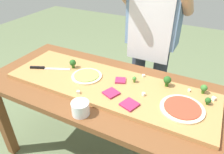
# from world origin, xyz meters

# --- Properties ---
(prep_table) EXTENTS (1.83, 0.75, 0.77)m
(prep_table) POSITION_xyz_m (0.00, 0.00, 0.67)
(prep_table) COLOR brown
(prep_table) RESTS_ON ground
(cutting_board) EXTENTS (1.42, 0.45, 0.03)m
(cutting_board) POSITION_xyz_m (-0.04, 0.00, 0.79)
(cutting_board) COLOR #B27F47
(cutting_board) RESTS_ON prep_table
(chefs_knife) EXTENTS (0.29, 0.14, 0.02)m
(chefs_knife) POSITION_xyz_m (-0.57, -0.04, 0.80)
(chefs_knife) COLOR #B7BABF
(chefs_knife) RESTS_ON cutting_board
(pizza_whole_pesto_green) EXTENTS (0.22, 0.22, 0.02)m
(pizza_whole_pesto_green) POSITION_xyz_m (-0.22, 0.01, 0.81)
(pizza_whole_pesto_green) COLOR beige
(pizza_whole_pesto_green) RESTS_ON cutting_board
(pizza_whole_tomato_red) EXTENTS (0.25, 0.25, 0.02)m
(pizza_whole_tomato_red) POSITION_xyz_m (0.45, -0.03, 0.81)
(pizza_whole_tomato_red) COLOR beige
(pizza_whole_tomato_red) RESTS_ON cutting_board
(pizza_slice_near_right) EXTENTS (0.09, 0.09, 0.01)m
(pizza_slice_near_right) POSITION_xyz_m (0.02, 0.07, 0.80)
(pizza_slice_near_right) COLOR #9E234C
(pizza_slice_near_right) RESTS_ON cutting_board
(pizza_slice_far_right) EXTENTS (0.11, 0.11, 0.01)m
(pizza_slice_far_right) POSITION_xyz_m (0.17, -0.14, 0.80)
(pizza_slice_far_right) COLOR #9E234C
(pizza_slice_far_right) RESTS_ON cutting_board
(pizza_slice_center) EXTENTS (0.11, 0.11, 0.01)m
(pizza_slice_center) POSITION_xyz_m (0.03, -0.09, 0.80)
(pizza_slice_center) COLOR #9E234C
(pizza_slice_center) RESTS_ON cutting_board
(broccoli_floret_back_left) EXTENTS (0.05, 0.05, 0.07)m
(broccoli_floret_back_left) POSITION_xyz_m (-0.38, 0.07, 0.84)
(broccoli_floret_back_left) COLOR #2C5915
(broccoli_floret_back_left) RESTS_ON cutting_board
(broccoli_floret_center_right) EXTENTS (0.05, 0.05, 0.07)m
(broccoli_floret_center_right) POSITION_xyz_m (0.31, 0.16, 0.84)
(broccoli_floret_center_right) COLOR #2C5915
(broccoli_floret_center_right) RESTS_ON cutting_board
(broccoli_floret_front_right) EXTENTS (0.04, 0.04, 0.05)m
(broccoli_floret_front_right) POSITION_xyz_m (0.58, 0.08, 0.82)
(broccoli_floret_front_right) COLOR #2C5915
(broccoli_floret_front_right) RESTS_ON cutting_board
(broccoli_floret_front_left) EXTENTS (0.04, 0.04, 0.06)m
(broccoli_floret_front_left) POSITION_xyz_m (0.54, 0.18, 0.84)
(broccoli_floret_front_left) COLOR #3F7220
(broccoli_floret_front_left) RESTS_ON cutting_board
(broccoli_floret_back_mid) EXTENTS (0.03, 0.03, 0.04)m
(broccoli_floret_back_mid) POSITION_xyz_m (0.11, 0.10, 0.82)
(broccoli_floret_back_mid) COLOR #487A23
(broccoli_floret_back_mid) RESTS_ON cutting_board
(cheese_crumble_a) EXTENTS (0.02, 0.02, 0.02)m
(cheese_crumble_a) POSITION_xyz_m (0.21, -0.01, 0.81)
(cheese_crumble_a) COLOR silver
(cheese_crumble_a) RESTS_ON cutting_board
(cheese_crumble_b) EXTENTS (0.03, 0.03, 0.02)m
(cheese_crumble_b) POSITION_xyz_m (0.61, 0.14, 0.81)
(cheese_crumble_b) COLOR white
(cheese_crumble_b) RESTS_ON cutting_board
(cheese_crumble_c) EXTENTS (0.02, 0.02, 0.02)m
(cheese_crumble_c) POSITION_xyz_m (0.46, 0.16, 0.81)
(cheese_crumble_c) COLOR white
(cheese_crumble_c) RESTS_ON cutting_board
(cheese_crumble_d) EXTENTS (0.03, 0.03, 0.02)m
(cheese_crumble_d) POSITION_xyz_m (-0.16, -0.18, 0.81)
(cheese_crumble_d) COLOR silver
(cheese_crumble_d) RESTS_ON cutting_board
(cheese_crumble_e) EXTENTS (0.02, 0.02, 0.02)m
(cheese_crumble_e) POSITION_xyz_m (0.14, 0.20, 0.81)
(cheese_crumble_e) COLOR white
(cheese_crumble_e) RESTS_ON cutting_board
(flour_cup) EXTENTS (0.10, 0.10, 0.08)m
(flour_cup) POSITION_xyz_m (-0.06, -0.30, 0.81)
(flour_cup) COLOR white
(flour_cup) RESTS_ON prep_table
(cook_center) EXTENTS (0.54, 0.39, 1.67)m
(cook_center) POSITION_xyz_m (0.07, 0.56, 1.00)
(cook_center) COLOR #333847
(cook_center) RESTS_ON ground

